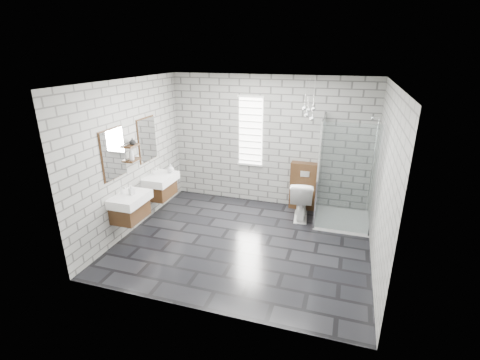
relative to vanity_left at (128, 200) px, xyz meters
The scene contains 20 objects.
floor 2.12m from the vanity_left, 14.71° to the left, with size 4.20×3.60×0.02m, color black.
ceiling 2.78m from the vanity_left, 14.71° to the left, with size 4.20×3.60×0.02m, color white.
wall_back 3.05m from the vanity_left, 50.47° to the left, with size 4.20×0.02×2.70m, color #979792.
wall_front 2.39m from the vanity_left, 34.47° to the right, with size 4.20×0.02×2.70m, color #979792.
wall_left 0.80m from the vanity_left, 112.05° to the left, with size 0.02×3.60×2.70m, color #979792.
wall_right 4.09m from the vanity_left, ahead, with size 0.02×3.60×2.70m, color #979792.
vanity_left is the anchor object (origin of this frame).
vanity_right 1.03m from the vanity_left, 90.00° to the left, with size 0.47×0.70×1.57m.
shelf_lower 0.73m from the vanity_left, 105.24° to the left, with size 0.14×0.30×0.03m, color #462B15.
shelf_upper 0.95m from the vanity_left, 105.24° to the left, with size 0.14×0.30×0.03m, color #462B15.
window 2.85m from the vanity_left, 56.57° to the left, with size 0.56×0.05×1.48m.
cistern_panel 3.50m from the vanity_left, 39.11° to the left, with size 0.60×0.20×1.00m, color #462B15.
flush_plate 3.42m from the vanity_left, 37.74° to the left, with size 0.18×0.01×0.12m, color silver.
shower_enclosure 3.81m from the vanity_left, 26.29° to the left, with size 1.00×1.00×2.03m.
pendant_cluster 3.57m from the vanity_left, 34.60° to the left, with size 0.24×0.22×0.78m.
toilet 3.25m from the vanity_left, 32.98° to the left, with size 0.44×0.77×0.78m, color white.
soap_bottle_a 0.19m from the vanity_left, 24.48° to the left, with size 0.08×0.08×0.17m, color #B2B2B2.
soap_bottle_b 1.26m from the vanity_left, 82.74° to the left, with size 0.14×0.14×0.17m, color #B2B2B2.
soap_bottle_c 0.80m from the vanity_left, 105.97° to the left, with size 0.09×0.09×0.22m, color #B2B2B2.
vase 1.02m from the vanity_left, 103.68° to the left, with size 0.11×0.11×0.12m, color #B2B2B2.
Camera 1 is at (1.53, -5.08, 3.14)m, focal length 26.00 mm.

